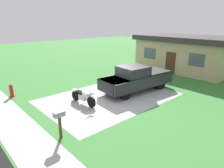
{
  "coord_description": "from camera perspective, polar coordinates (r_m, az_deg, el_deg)",
  "views": [
    {
      "loc": [
        9.54,
        -8.36,
        4.96
      ],
      "look_at": [
        -0.02,
        0.23,
        0.9
      ],
      "focal_mm": 32.29,
      "sensor_mm": 36.0,
      "label": 1
    }
  ],
  "objects": [
    {
      "name": "neighbor_house",
      "position": [
        22.34,
        19.85,
        8.34
      ],
      "size": [
        9.6,
        5.6,
        3.5
      ],
      "color": "tan",
      "rests_on": "ground"
    },
    {
      "name": "ground_plane",
      "position": [
        13.62,
        -0.67,
        -3.83
      ],
      "size": [
        80.0,
        80.0,
        0.0
      ],
      "primitive_type": "plane",
      "color": "#3C7D38"
    },
    {
      "name": "driveway_pad",
      "position": [
        13.62,
        -0.67,
        -3.82
      ],
      "size": [
        5.95,
        8.73,
        0.01
      ],
      "primitive_type": "cube",
      "color": "#A8A8A8",
      "rests_on": "ground"
    },
    {
      "name": "mailbox",
      "position": [
        9.05,
        -14.69,
        -9.21
      ],
      "size": [
        0.26,
        0.48,
        1.26
      ],
      "color": "#4C3823",
      "rests_on": "ground"
    },
    {
      "name": "pickup_truck",
      "position": [
        14.78,
        7.18,
        1.65
      ],
      "size": [
        2.46,
        5.77,
        1.9
      ],
      "color": "black",
      "rests_on": "ground"
    },
    {
      "name": "sidewalk_strip",
      "position": [
        11.01,
        -25.33,
        -11.08
      ],
      "size": [
        36.0,
        1.8,
        0.01
      ],
      "primitive_type": "cube",
      "color": "#B0B0AB",
      "rests_on": "ground"
    },
    {
      "name": "motorcycle",
      "position": [
        12.58,
        -8.15,
        -3.57
      ],
      "size": [
        2.21,
        0.7,
        1.09
      ],
      "color": "black",
      "rests_on": "ground"
    },
    {
      "name": "fire_hydrant",
      "position": [
        15.24,
        -26.6,
        -1.7
      ],
      "size": [
        0.32,
        0.4,
        0.87
      ],
      "color": "red",
      "rests_on": "ground"
    }
  ]
}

